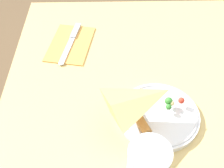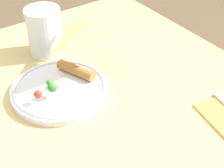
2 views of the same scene
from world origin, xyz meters
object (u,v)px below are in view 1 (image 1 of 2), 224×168
(plate_pizza, at_px, (159,113))
(butter_knife, at_px, (71,40))
(milk_glass, at_px, (147,167))
(napkin_folded, at_px, (70,44))
(dining_table, at_px, (146,109))

(plate_pizza, bearing_deg, butter_knife, -141.25)
(milk_glass, xyz_separation_m, napkin_folded, (-0.48, -0.21, -0.06))
(napkin_folded, relative_size, butter_knife, 1.01)
(milk_glass, distance_m, butter_knife, 0.54)
(plate_pizza, distance_m, napkin_folded, 0.41)
(dining_table, height_order, milk_glass, milk_glass)
(dining_table, distance_m, milk_glass, 0.33)
(dining_table, height_order, plate_pizza, plate_pizza)
(milk_glass, relative_size, butter_knife, 0.56)
(plate_pizza, relative_size, napkin_folded, 0.98)
(dining_table, bearing_deg, milk_glass, -8.12)
(dining_table, distance_m, butter_knife, 0.34)
(plate_pizza, xyz_separation_m, milk_glass, (0.17, -0.05, 0.04))
(napkin_folded, distance_m, butter_knife, 0.01)
(plate_pizza, distance_m, milk_glass, 0.19)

